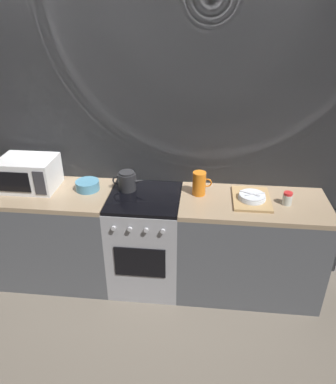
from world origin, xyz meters
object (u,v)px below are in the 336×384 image
object	(u,v)px
microwave	(29,173)
spice_jar	(287,198)
kettle	(127,181)
mixing_bowl	(88,185)
pitcher	(199,183)
stove_unit	(146,241)
dish_pile	(252,198)

from	to	relation	value
microwave	spice_jar	size ratio (longest dim) A/B	4.38
kettle	mixing_bowl	size ratio (longest dim) A/B	1.42
microwave	mixing_bowl	distance (m)	0.51
pitcher	mixing_bowl	bearing A→B (deg)	-178.95
stove_unit	spice_jar	bearing A→B (deg)	-0.43
dish_pile	spice_jar	world-z (taller)	spice_jar
mixing_bowl	dish_pile	distance (m)	1.38
kettle	mixing_bowl	distance (m)	0.34
kettle	pitcher	bearing A→B (deg)	-1.61
microwave	mixing_bowl	xyz separation A→B (m)	(0.50, 0.01, -0.10)
stove_unit	spice_jar	size ratio (longest dim) A/B	8.57
kettle	dish_pile	distance (m)	1.04
microwave	kettle	world-z (taller)	microwave
microwave	pitcher	xyz separation A→B (m)	(1.44, 0.03, -0.03)
mixing_bowl	dish_pile	world-z (taller)	mixing_bowl
kettle	pitcher	world-z (taller)	pitcher
pitcher	stove_unit	bearing A→B (deg)	-169.39
kettle	stove_unit	bearing A→B (deg)	-32.27
kettle	spice_jar	size ratio (longest dim) A/B	2.71
spice_jar	microwave	bearing A→B (deg)	178.34
microwave	pitcher	world-z (taller)	microwave
stove_unit	microwave	world-z (taller)	microwave
pitcher	dish_pile	distance (m)	0.44
stove_unit	dish_pile	xyz separation A→B (m)	(0.88, 0.02, 0.47)
mixing_bowl	spice_jar	xyz separation A→B (m)	(1.65, -0.08, 0.01)
pitcher	kettle	bearing A→B (deg)	178.39
microwave	pitcher	size ratio (longest dim) A/B	2.30
pitcher	spice_jar	distance (m)	0.71
kettle	mixing_bowl	xyz separation A→B (m)	(-0.34, -0.03, -0.04)
kettle	spice_jar	bearing A→B (deg)	-4.80
stove_unit	pitcher	bearing A→B (deg)	10.61
microwave	dish_pile	distance (m)	1.88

